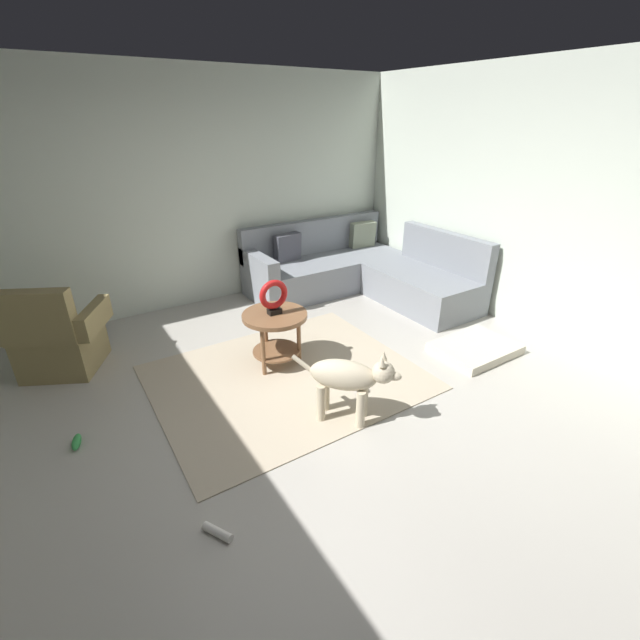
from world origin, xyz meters
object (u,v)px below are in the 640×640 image
at_px(dog_toy_ball, 362,389).
at_px(dog_toy_rope, 217,532).
at_px(sectional_couch, 359,272).
at_px(dog, 349,379).
at_px(side_table, 275,326).
at_px(torus_sculpture, 274,296).
at_px(dog_bed_mat, 475,348).
at_px(armchair, 57,340).
at_px(dog_toy_bone, 77,442).

bearing_deg(dog_toy_ball, dog_toy_rope, -156.87).
height_order(sectional_couch, dog, sectional_couch).
bearing_deg(side_table, torus_sculpture, -116.57).
xyz_separation_m(dog_bed_mat, dog_toy_rope, (-2.95, -0.61, -0.02)).
height_order(armchair, dog, armchair).
relative_size(dog, dog_toy_bone, 3.68).
distance_m(armchair, dog_bed_mat, 4.00).
distance_m(armchair, dog, 2.72).
bearing_deg(dog_toy_ball, side_table, 115.75).
bearing_deg(dog_bed_mat, side_table, 153.98).
distance_m(dog, dog_toy_rope, 1.37).
xyz_separation_m(dog_bed_mat, dog_toy_ball, (-1.40, 0.06, -0.00)).
relative_size(armchair, dog_toy_ball, 12.06).
bearing_deg(sectional_couch, dog, -129.21).
bearing_deg(torus_sculpture, dog_toy_rope, -127.97).
relative_size(dog_toy_rope, dog_toy_bone, 1.08).
bearing_deg(dog_bed_mat, torus_sculpture, 153.98).
distance_m(torus_sculpture, dog, 1.09).
bearing_deg(side_table, dog_toy_ball, -64.25).
relative_size(torus_sculpture, dog_toy_rope, 1.68).
height_order(armchair, dog_toy_rope, armchair).
bearing_deg(dog_toy_rope, armchair, 102.96).
distance_m(torus_sculpture, dog_toy_ball, 1.13).
xyz_separation_m(armchair, dog, (1.82, -2.03, 0.05)).
height_order(side_table, dog_toy_ball, side_table).
distance_m(side_table, dog_toy_ball, 0.99).
xyz_separation_m(sectional_couch, dog_toy_bone, (-3.56, -1.28, -0.26)).
height_order(side_table, torus_sculpture, torus_sculpture).
bearing_deg(dog, dog_toy_rope, -22.40).
distance_m(armchair, dog_toy_bone, 1.24).
bearing_deg(sectional_couch, armchair, -178.81).
xyz_separation_m(side_table, dog_toy_bone, (-1.76, -0.22, -0.39)).
distance_m(armchair, torus_sculpture, 2.03).
bearing_deg(armchair, dog_toy_bone, -63.89).
relative_size(side_table, dog_toy_rope, 3.10).
xyz_separation_m(torus_sculpture, dog_toy_rope, (-1.16, -1.49, -0.69)).
distance_m(torus_sculpture, dog_toy_rope, 2.01).
bearing_deg(torus_sculpture, armchair, 150.16).
bearing_deg(armchair, sectional_couch, 28.51).
bearing_deg(torus_sculpture, side_table, 63.43).
bearing_deg(dog_toy_ball, dog_bed_mat, -2.26).
relative_size(torus_sculpture, dog_toy_bone, 1.81).
xyz_separation_m(dog, dog_toy_bone, (-1.84, 0.82, -0.35)).
bearing_deg(side_table, armchair, 150.16).
distance_m(dog, dog_toy_bone, 2.05).
bearing_deg(dog_bed_mat, armchair, 152.07).
xyz_separation_m(torus_sculpture, dog_toy_ball, (0.40, -0.82, -0.67)).
bearing_deg(torus_sculpture, dog_toy_bone, -172.99).
distance_m(sectional_couch, dog, 2.71).
xyz_separation_m(sectional_couch, dog, (-1.71, -2.10, 0.09)).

